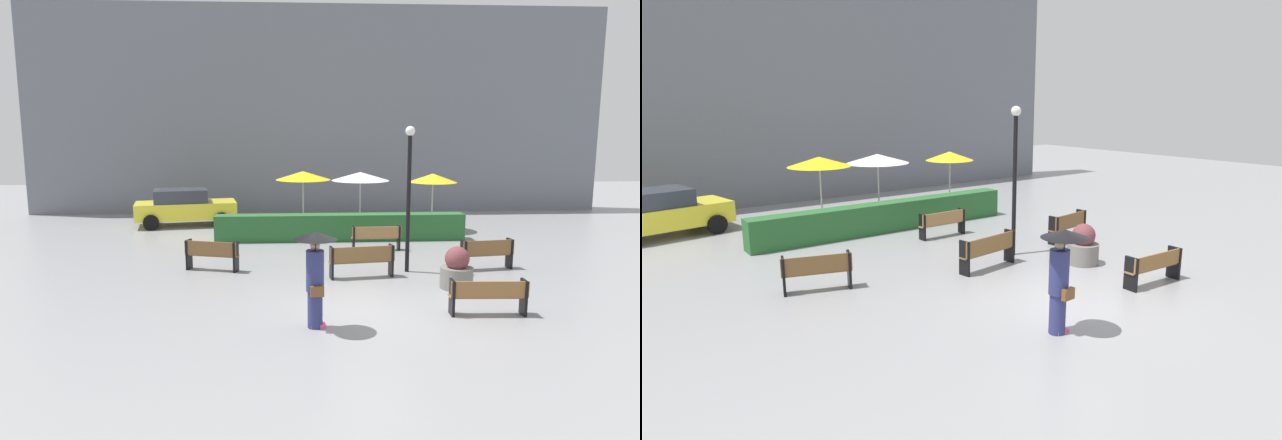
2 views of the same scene
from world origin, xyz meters
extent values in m
plane|color=gray|center=(0.00, 0.00, 0.00)|extent=(60.00, 60.00, 0.00)
cube|color=brown|center=(0.46, 3.12, 0.45)|extent=(1.87, 0.48, 0.04)
cube|color=brown|center=(0.48, 2.98, 0.69)|extent=(1.84, 0.28, 0.44)
cube|color=black|center=(-0.39, 2.99, 0.46)|extent=(0.10, 0.35, 0.91)
cube|color=black|center=(1.33, 3.21, 0.46)|extent=(0.10, 0.35, 0.91)
cube|color=brown|center=(-3.83, 4.17, 0.45)|extent=(1.61, 0.70, 0.04)
cube|color=brown|center=(-3.87, 4.03, 0.68)|extent=(1.55, 0.50, 0.42)
cube|color=black|center=(-4.55, 4.37, 0.45)|extent=(0.16, 0.35, 0.89)
cube|color=black|center=(-3.12, 3.94, 0.45)|extent=(0.16, 0.35, 0.89)
cube|color=brown|center=(4.31, 3.83, 0.44)|extent=(1.62, 0.46, 0.04)
cube|color=brown|center=(4.33, 3.68, 0.68)|extent=(1.59, 0.25, 0.44)
cube|color=black|center=(3.58, 3.71, 0.45)|extent=(0.10, 0.35, 0.90)
cube|color=black|center=(5.05, 3.90, 0.45)|extent=(0.10, 0.35, 0.90)
cube|color=olive|center=(2.88, -0.26, 0.42)|extent=(1.75, 0.37, 0.04)
cube|color=olive|center=(2.87, -0.41, 0.63)|extent=(1.74, 0.13, 0.37)
cube|color=black|center=(2.07, -0.23, 0.41)|extent=(0.08, 0.38, 0.82)
cube|color=black|center=(3.69, -0.32, 0.41)|extent=(0.08, 0.38, 0.82)
cube|color=#9E7242|center=(1.45, 6.64, 0.43)|extent=(1.70, 0.26, 0.04)
cube|color=#9E7242|center=(1.45, 6.50, 0.64)|extent=(1.69, 0.07, 0.39)
cube|color=black|center=(0.66, 6.60, 0.42)|extent=(0.07, 0.33, 0.84)
cube|color=black|center=(2.23, 6.63, 0.42)|extent=(0.07, 0.33, 0.84)
cylinder|color=navy|center=(-1.05, -0.85, 0.40)|extent=(0.32, 0.32, 0.80)
cube|color=#F2598C|center=(-0.99, -0.85, 0.04)|extent=(0.34, 0.28, 0.08)
cylinder|color=navy|center=(-1.05, -0.85, 1.24)|extent=(0.38, 0.38, 0.87)
sphere|color=tan|center=(-1.05, -0.85, 1.78)|extent=(0.21, 0.21, 0.21)
cube|color=brown|center=(-1.02, -1.07, 0.85)|extent=(0.29, 0.12, 0.22)
cylinder|color=black|center=(-1.05, -0.95, 1.55)|extent=(0.02, 0.02, 0.90)
cone|color=black|center=(-1.05, -0.95, 2.00)|extent=(0.91, 0.91, 0.16)
cylinder|color=slate|center=(2.82, 1.87, 0.28)|extent=(0.85, 0.85, 0.56)
sphere|color=brown|center=(2.82, 1.87, 0.80)|extent=(0.64, 0.64, 0.64)
cylinder|color=black|center=(1.89, 3.67, 1.98)|extent=(0.12, 0.12, 3.97)
sphere|color=white|center=(1.89, 3.67, 4.09)|extent=(0.28, 0.28, 0.28)
cylinder|color=silver|center=(-0.92, 10.83, 1.12)|extent=(0.06, 0.06, 2.23)
cone|color=yellow|center=(-0.92, 10.83, 2.23)|extent=(2.24, 2.24, 0.35)
cylinder|color=silver|center=(1.45, 10.95, 1.09)|extent=(0.06, 0.06, 2.18)
cone|color=white|center=(1.45, 10.95, 2.18)|extent=(2.40, 2.40, 0.35)
cylinder|color=silver|center=(4.32, 10.22, 1.08)|extent=(0.06, 0.06, 2.16)
cone|color=yellow|center=(4.32, 10.22, 2.16)|extent=(1.94, 1.94, 0.35)
cube|color=#28602D|center=(0.38, 8.40, 0.49)|extent=(9.28, 0.70, 0.99)
cube|color=slate|center=(0.00, 16.00, 4.96)|extent=(28.00, 1.20, 9.92)
cube|color=yellow|center=(-5.92, 12.06, 0.67)|extent=(4.45, 2.48, 0.70)
cube|color=#333842|center=(-6.12, 12.02, 1.29)|extent=(2.45, 1.98, 0.55)
cylinder|color=black|center=(-4.67, 13.17, 0.32)|extent=(0.67, 0.33, 0.64)
cylinder|color=black|center=(-4.36, 11.45, 0.32)|extent=(0.67, 0.33, 0.64)
cylinder|color=black|center=(-7.48, 12.66, 0.32)|extent=(0.67, 0.33, 0.64)
cylinder|color=black|center=(-7.17, 10.94, 0.32)|extent=(0.67, 0.33, 0.64)
camera|label=1|loc=(-1.66, -12.31, 4.21)|focal=31.79mm
camera|label=2|loc=(-8.37, -7.57, 4.44)|focal=30.49mm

